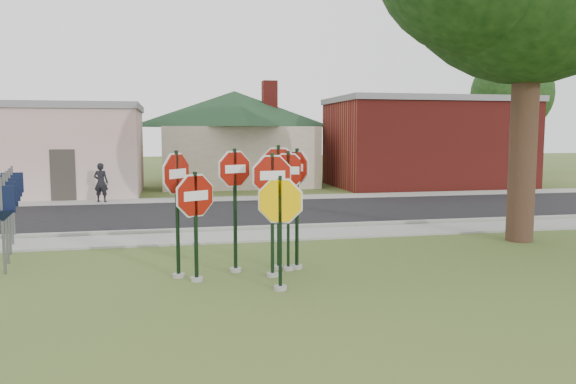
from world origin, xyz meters
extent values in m
plane|color=#385620|center=(0.00, 0.00, 0.00)|extent=(120.00, 120.00, 0.00)
cube|color=gray|center=(0.00, 5.50, 0.03)|extent=(60.00, 1.60, 0.06)
cube|color=black|center=(0.00, 10.00, 0.02)|extent=(60.00, 7.00, 0.04)
cube|color=gray|center=(0.00, 14.30, 0.03)|extent=(60.00, 1.60, 0.06)
cube|color=gray|center=(0.00, 6.50, 0.07)|extent=(60.00, 0.20, 0.14)
cylinder|color=gray|center=(0.34, 1.16, 0.04)|extent=(0.24, 0.24, 0.08)
cube|color=black|center=(0.34, 1.16, 1.25)|extent=(0.07, 0.06, 2.50)
cylinder|color=white|center=(0.34, 1.16, 2.05)|extent=(1.12, 0.17, 1.13)
cylinder|color=maroon|center=(0.34, 1.16, 2.05)|extent=(1.04, 0.16, 1.04)
cube|color=white|center=(0.34, 1.16, 2.05)|extent=(0.52, 0.08, 0.18)
cylinder|color=gray|center=(0.30, 0.18, 0.04)|extent=(0.24, 0.24, 0.08)
cube|color=black|center=(0.30, 0.18, 1.06)|extent=(0.07, 0.07, 2.12)
cylinder|color=white|center=(0.30, 0.18, 1.66)|extent=(1.10, 0.39, 1.16)
cylinder|color=#FCBC00|center=(0.30, 0.18, 1.66)|extent=(1.02, 0.37, 1.07)
cylinder|color=gray|center=(-1.18, 1.13, 0.04)|extent=(0.24, 0.24, 0.08)
cube|color=black|center=(-1.18, 1.13, 1.07)|extent=(0.08, 0.07, 2.15)
cylinder|color=white|center=(-1.18, 1.13, 1.68)|extent=(1.01, 0.60, 1.16)
cylinder|color=maroon|center=(-1.18, 1.13, 1.68)|extent=(0.94, 0.56, 1.08)
cube|color=white|center=(-1.18, 1.13, 1.68)|extent=(0.47, 0.28, 0.19)
cylinder|color=gray|center=(0.76, 1.63, 0.04)|extent=(0.24, 0.24, 0.08)
cube|color=black|center=(0.76, 1.63, 1.26)|extent=(0.07, 0.06, 2.52)
cylinder|color=white|center=(0.76, 1.63, 2.11)|extent=(0.97, 0.28, 1.00)
cylinder|color=maroon|center=(0.76, 1.63, 2.11)|extent=(0.90, 0.26, 0.93)
cube|color=white|center=(0.76, 1.63, 2.11)|extent=(0.45, 0.13, 0.16)
cylinder|color=gray|center=(0.58, 1.74, 0.04)|extent=(0.24, 0.24, 0.08)
cube|color=black|center=(0.58, 1.74, 1.32)|extent=(0.07, 0.07, 2.63)
cylinder|color=white|center=(0.58, 1.74, 2.17)|extent=(1.08, 0.46, 1.16)
cylinder|color=maroon|center=(0.58, 1.74, 2.17)|extent=(1.00, 0.43, 1.07)
cube|color=white|center=(0.58, 1.74, 2.17)|extent=(0.50, 0.22, 0.18)
cylinder|color=gray|center=(-0.34, 1.72, 0.04)|extent=(0.24, 0.24, 0.08)
cube|color=black|center=(-0.34, 1.72, 1.28)|extent=(0.08, 0.07, 2.57)
cylinder|color=white|center=(-0.34, 1.72, 2.15)|extent=(0.95, 0.44, 1.04)
cylinder|color=maroon|center=(-0.34, 1.72, 2.15)|extent=(0.89, 0.41, 0.96)
cube|color=white|center=(-0.34, 1.72, 2.15)|extent=(0.44, 0.20, 0.17)
cylinder|color=gray|center=(0.96, 1.70, 0.04)|extent=(0.24, 0.24, 0.08)
cube|color=black|center=(0.96, 1.70, 1.28)|extent=(0.07, 0.08, 2.57)
cylinder|color=white|center=(0.96, 1.70, 2.17)|extent=(0.46, 0.87, 0.97)
cylinder|color=maroon|center=(0.96, 1.70, 2.17)|extent=(0.43, 0.81, 0.90)
cube|color=white|center=(0.96, 1.70, 2.17)|extent=(0.21, 0.40, 0.15)
cylinder|color=gray|center=(-1.52, 1.49, 0.04)|extent=(0.24, 0.24, 0.08)
cube|color=black|center=(-1.52, 1.49, 1.27)|extent=(0.08, 0.08, 2.54)
cylinder|color=white|center=(-1.52, 1.49, 2.09)|extent=(0.71, 0.92, 1.15)
cylinder|color=maroon|center=(-1.52, 1.49, 2.09)|extent=(0.66, 0.86, 1.06)
cube|color=white|center=(-1.52, 1.49, 2.09)|extent=(0.33, 0.43, 0.18)
cube|color=#59595E|center=(-5.00, 2.50, 1.00)|extent=(0.05, 0.05, 2.00)
cube|color=black|center=(-5.00, 2.50, 1.55)|extent=(0.55, 0.13, 0.55)
cone|color=black|center=(-5.00, 2.50, 1.20)|extent=(0.65, 0.65, 0.25)
cube|color=#59595E|center=(-5.20, 3.50, 1.00)|extent=(0.05, 0.05, 2.00)
cube|color=black|center=(-5.20, 3.50, 1.55)|extent=(0.55, 0.09, 0.55)
cone|color=black|center=(-5.20, 3.50, 1.20)|extent=(0.62, 0.62, 0.25)
cube|color=#59595E|center=(-5.40, 4.50, 1.00)|extent=(0.05, 0.05, 2.00)
cube|color=black|center=(-5.40, 4.50, 1.55)|extent=(0.55, 0.05, 0.55)
cone|color=black|center=(-5.40, 4.50, 1.20)|extent=(0.58, 0.58, 0.25)
cube|color=#59595E|center=(-5.60, 5.50, 1.00)|extent=(0.05, 0.05, 2.00)
cube|color=black|center=(-5.60, 5.50, 1.55)|extent=(0.55, 0.05, 0.55)
cone|color=black|center=(-5.60, 5.50, 1.20)|extent=(0.58, 0.58, 0.25)
cube|color=#59595E|center=(-5.80, 6.50, 1.00)|extent=(0.05, 0.05, 2.00)
cube|color=black|center=(-5.80, 6.50, 1.55)|extent=(0.55, 0.09, 0.55)
cone|color=black|center=(-5.80, 6.50, 1.20)|extent=(0.62, 0.62, 0.25)
cube|color=beige|center=(-9.00, 18.00, 2.00)|extent=(12.00, 6.00, 4.00)
cube|color=slate|center=(-9.00, 18.00, 4.05)|extent=(12.20, 6.20, 0.30)
cube|color=#332D28|center=(-6.00, 15.02, 1.10)|extent=(1.00, 0.10, 2.20)
cube|color=beige|center=(2.00, 22.00, 1.60)|extent=(8.00, 8.00, 3.20)
pyramid|color=black|center=(2.00, 22.00, 5.20)|extent=(11.60, 11.60, 2.00)
cube|color=maroon|center=(4.00, 22.00, 5.00)|extent=(0.80, 0.80, 1.60)
cube|color=maroon|center=(12.00, 18.50, 2.25)|extent=(10.00, 6.00, 4.50)
cube|color=slate|center=(12.00, 18.50, 4.60)|extent=(10.20, 6.20, 0.30)
cube|color=white|center=(10.00, 15.55, 2.60)|extent=(2.00, 0.08, 0.90)
cylinder|color=#301D15|center=(7.50, 3.50, 3.01)|extent=(0.70, 0.70, 6.02)
cylinder|color=#301D15|center=(22.00, 26.00, 2.00)|extent=(0.50, 0.50, 4.00)
sphere|color=black|center=(22.00, 26.00, 5.60)|extent=(5.60, 5.60, 5.60)
imported|color=black|center=(-4.40, 14.14, 0.86)|extent=(0.66, 0.51, 1.61)
camera|label=1|loc=(-1.65, -9.73, 2.90)|focal=35.00mm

